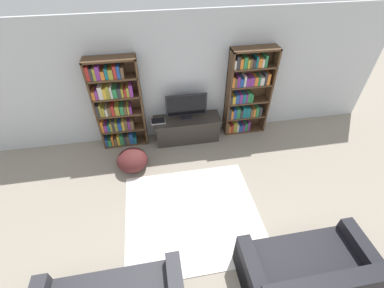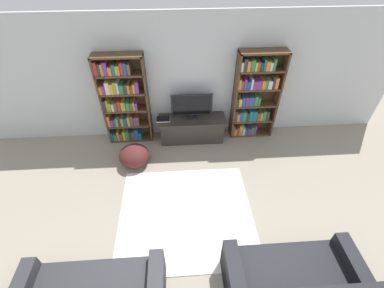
# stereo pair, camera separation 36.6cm
# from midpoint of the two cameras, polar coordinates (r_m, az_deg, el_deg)

# --- Properties ---
(wall_back) EXTENTS (8.80, 0.06, 2.60)m
(wall_back) POSITION_cam_midpoint_polar(r_m,az_deg,el_deg) (5.33, 0.75, 14.09)
(wall_back) COLOR silver
(wall_back) RESTS_ON ground_plane
(bookshelf_left) EXTENTS (0.93, 0.30, 1.93)m
(bookshelf_left) POSITION_cam_midpoint_polar(r_m,az_deg,el_deg) (5.41, -13.13, 9.17)
(bookshelf_left) COLOR #513823
(bookshelf_left) RESTS_ON ground_plane
(bookshelf_right) EXTENTS (0.93, 0.30, 1.93)m
(bookshelf_right) POSITION_cam_midpoint_polar(r_m,az_deg,el_deg) (5.62, 15.37, 9.99)
(bookshelf_right) COLOR #513823
(bookshelf_right) RESTS_ON ground_plane
(tv_stand) EXTENTS (1.43, 0.49, 0.54)m
(tv_stand) POSITION_cam_midpoint_polar(r_m,az_deg,el_deg) (5.64, 1.85, 3.35)
(tv_stand) COLOR #332D28
(tv_stand) RESTS_ON ground_plane
(television) EXTENTS (0.85, 0.16, 0.56)m
(television) POSITION_cam_midpoint_polar(r_m,az_deg,el_deg) (5.35, 1.93, 8.44)
(television) COLOR black
(television) RESTS_ON tv_stand
(laptop) EXTENTS (0.30, 0.21, 0.03)m
(laptop) POSITION_cam_midpoint_polar(r_m,az_deg,el_deg) (5.46, -4.52, 5.46)
(laptop) COLOR silver
(laptop) RESTS_ON tv_stand
(area_rug) EXTENTS (2.21, 1.97, 0.02)m
(area_rug) POSITION_cam_midpoint_polar(r_m,az_deg,el_deg) (4.46, 1.09, -15.47)
(area_rug) COLOR white
(area_rug) RESTS_ON ground_plane
(couch_right_sofa) EXTENTS (1.68, 0.90, 0.91)m
(couch_right_sofa) POSITION_cam_midpoint_polar(r_m,az_deg,el_deg) (3.93, 24.64, -26.93)
(couch_right_sofa) COLOR black
(couch_right_sofa) RESTS_ON ground_plane
(beanbag_ottoman) EXTENTS (0.60, 0.60, 0.40)m
(beanbag_ottoman) POSITION_cam_midpoint_polar(r_m,az_deg,el_deg) (5.18, -10.77, -2.64)
(beanbag_ottoman) COLOR #4C1E1E
(beanbag_ottoman) RESTS_ON ground_plane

